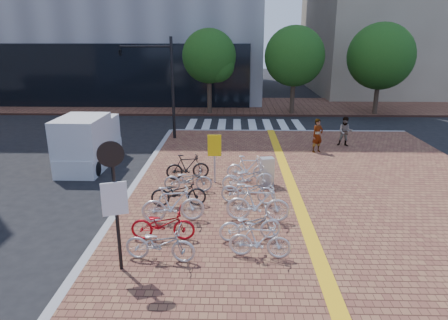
{
  "coord_description": "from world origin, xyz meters",
  "views": [
    {
      "loc": [
        -0.19,
        -11.44,
        5.62
      ],
      "look_at": [
        -0.55,
        2.31,
        1.3
      ],
      "focal_mm": 32.0,
      "sensor_mm": 36.0,
      "label": 1
    }
  ],
  "objects_px": {
    "pedestrian_b": "(345,132)",
    "box_truck": "(88,142)",
    "traffic_light_pole": "(149,69)",
    "bike_5": "(188,167)",
    "yellow_sign": "(215,150)",
    "bike_0": "(160,243)",
    "bike_10": "(248,178)",
    "bike_2": "(173,204)",
    "bike_3": "(179,192)",
    "bike_6": "(260,240)",
    "bike_8": "(258,204)",
    "bike_7": "(250,225)",
    "pedestrian_a": "(317,136)",
    "utility_box": "(267,172)",
    "bike_1": "(163,224)",
    "bike_11": "(248,168)",
    "notice_sign": "(114,191)",
    "bike_9": "(248,190)",
    "bike_4": "(188,179)"
  },
  "relations": [
    {
      "from": "pedestrian_b",
      "to": "box_truck",
      "type": "bearing_deg",
      "value": -152.29
    },
    {
      "from": "traffic_light_pole",
      "to": "pedestrian_b",
      "type": "bearing_deg",
      "value": -8.2
    },
    {
      "from": "bike_5",
      "to": "yellow_sign",
      "type": "relative_size",
      "value": 0.89
    },
    {
      "from": "yellow_sign",
      "to": "bike_0",
      "type": "bearing_deg",
      "value": -101.1
    },
    {
      "from": "bike_5",
      "to": "bike_10",
      "type": "relative_size",
      "value": 0.89
    },
    {
      "from": "bike_2",
      "to": "bike_3",
      "type": "distance_m",
      "value": 1.19
    },
    {
      "from": "bike_6",
      "to": "box_truck",
      "type": "bearing_deg",
      "value": 49.74
    },
    {
      "from": "bike_8",
      "to": "box_truck",
      "type": "distance_m",
      "value": 9.18
    },
    {
      "from": "pedestrian_b",
      "to": "bike_7",
      "type": "bearing_deg",
      "value": -104.26
    },
    {
      "from": "bike_10",
      "to": "pedestrian_a",
      "type": "xyz_separation_m",
      "value": [
        3.53,
        5.16,
        0.32
      ]
    },
    {
      "from": "bike_5",
      "to": "utility_box",
      "type": "relative_size",
      "value": 1.56
    },
    {
      "from": "bike_5",
      "to": "traffic_light_pole",
      "type": "xyz_separation_m",
      "value": [
        -2.74,
        6.63,
        3.22
      ]
    },
    {
      "from": "bike_3",
      "to": "bike_7",
      "type": "height_order",
      "value": "bike_3"
    },
    {
      "from": "bike_1",
      "to": "pedestrian_b",
      "type": "xyz_separation_m",
      "value": [
        7.64,
        10.04,
        0.29
      ]
    },
    {
      "from": "bike_7",
      "to": "bike_0",
      "type": "bearing_deg",
      "value": 105.69
    },
    {
      "from": "bike_11",
      "to": "notice_sign",
      "type": "xyz_separation_m",
      "value": [
        -3.3,
        -6.36,
        1.54
      ]
    },
    {
      "from": "traffic_light_pole",
      "to": "box_truck",
      "type": "height_order",
      "value": "traffic_light_pole"
    },
    {
      "from": "bike_2",
      "to": "yellow_sign",
      "type": "height_order",
      "value": "yellow_sign"
    },
    {
      "from": "utility_box",
      "to": "bike_2",
      "type": "bearing_deg",
      "value": -133.89
    },
    {
      "from": "bike_1",
      "to": "pedestrian_b",
      "type": "relative_size",
      "value": 1.17
    },
    {
      "from": "bike_8",
      "to": "yellow_sign",
      "type": "relative_size",
      "value": 1.02
    },
    {
      "from": "bike_3",
      "to": "utility_box",
      "type": "relative_size",
      "value": 1.69
    },
    {
      "from": "traffic_light_pole",
      "to": "box_truck",
      "type": "bearing_deg",
      "value": -112.37
    },
    {
      "from": "bike_9",
      "to": "pedestrian_b",
      "type": "bearing_deg",
      "value": -29.07
    },
    {
      "from": "bike_11",
      "to": "bike_8",
      "type": "bearing_deg",
      "value": -173.98
    },
    {
      "from": "bike_6",
      "to": "bike_11",
      "type": "relative_size",
      "value": 0.95
    },
    {
      "from": "bike_6",
      "to": "bike_11",
      "type": "bearing_deg",
      "value": 8.49
    },
    {
      "from": "notice_sign",
      "to": "traffic_light_pole",
      "type": "distance_m",
      "value": 13.28
    },
    {
      "from": "bike_6",
      "to": "pedestrian_b",
      "type": "bearing_deg",
      "value": -17.32
    },
    {
      "from": "utility_box",
      "to": "box_truck",
      "type": "height_order",
      "value": "box_truck"
    },
    {
      "from": "bike_7",
      "to": "box_truck",
      "type": "bearing_deg",
      "value": 34.89
    },
    {
      "from": "bike_1",
      "to": "pedestrian_a",
      "type": "height_order",
      "value": "pedestrian_a"
    },
    {
      "from": "bike_8",
      "to": "bike_11",
      "type": "height_order",
      "value": "bike_8"
    },
    {
      "from": "bike_10",
      "to": "bike_0",
      "type": "bearing_deg",
      "value": 143.71
    },
    {
      "from": "bike_9",
      "to": "traffic_light_pole",
      "type": "height_order",
      "value": "traffic_light_pole"
    },
    {
      "from": "bike_2",
      "to": "traffic_light_pole",
      "type": "height_order",
      "value": "traffic_light_pole"
    },
    {
      "from": "bike_0",
      "to": "bike_10",
      "type": "xyz_separation_m",
      "value": [
        2.35,
        4.82,
        0.03
      ]
    },
    {
      "from": "bike_0",
      "to": "bike_7",
      "type": "bearing_deg",
      "value": -57.35
    },
    {
      "from": "pedestrian_b",
      "to": "bike_6",
      "type": "bearing_deg",
      "value": -101.36
    },
    {
      "from": "bike_3",
      "to": "box_truck",
      "type": "xyz_separation_m",
      "value": [
        -4.62,
        4.62,
        0.47
      ]
    },
    {
      "from": "pedestrian_a",
      "to": "yellow_sign",
      "type": "height_order",
      "value": "yellow_sign"
    },
    {
      "from": "bike_6",
      "to": "notice_sign",
      "type": "height_order",
      "value": "notice_sign"
    },
    {
      "from": "pedestrian_b",
      "to": "yellow_sign",
      "type": "distance_m",
      "value": 8.47
    },
    {
      "from": "bike_10",
      "to": "notice_sign",
      "type": "height_order",
      "value": "notice_sign"
    },
    {
      "from": "bike_6",
      "to": "bike_10",
      "type": "distance_m",
      "value": 4.62
    },
    {
      "from": "bike_2",
      "to": "bike_4",
      "type": "relative_size",
      "value": 1.09
    },
    {
      "from": "bike_11",
      "to": "yellow_sign",
      "type": "height_order",
      "value": "yellow_sign"
    },
    {
      "from": "yellow_sign",
      "to": "traffic_light_pole",
      "type": "relative_size",
      "value": 0.35
    },
    {
      "from": "box_truck",
      "to": "bike_10",
      "type": "bearing_deg",
      "value": -24.57
    },
    {
      "from": "bike_2",
      "to": "utility_box",
      "type": "distance_m",
      "value": 4.44
    }
  ]
}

